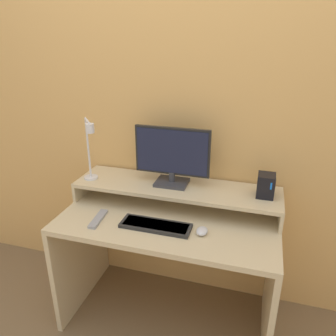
% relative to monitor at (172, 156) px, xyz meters
% --- Properties ---
extents(wall_back, '(6.00, 0.05, 2.50)m').
position_rel_monitor_xyz_m(wall_back, '(0.03, 0.17, 0.25)').
color(wall_back, '#E5AD60').
rests_on(wall_back, ground_plane).
extents(desk, '(1.20, 0.63, 0.71)m').
position_rel_monitor_xyz_m(desk, '(0.03, -0.18, -0.50)').
color(desk, beige).
rests_on(desk, ground_plane).
extents(monitor_shelf, '(1.20, 0.31, 0.12)m').
position_rel_monitor_xyz_m(monitor_shelf, '(0.03, -0.02, -0.19)').
color(monitor_shelf, beige).
rests_on(monitor_shelf, desk).
extents(monitor, '(0.44, 0.15, 0.34)m').
position_rel_monitor_xyz_m(monitor, '(0.00, 0.00, 0.00)').
color(monitor, '#38383D').
rests_on(monitor, monitor_shelf).
extents(desk_lamp, '(0.15, 0.17, 0.38)m').
position_rel_monitor_xyz_m(desk_lamp, '(-0.46, -0.11, 0.04)').
color(desk_lamp, silver).
rests_on(desk_lamp, monitor_shelf).
extents(router_dock, '(0.09, 0.10, 0.13)m').
position_rel_monitor_xyz_m(router_dock, '(0.53, -0.01, -0.11)').
color(router_dock, black).
rests_on(router_dock, monitor_shelf).
extents(keyboard, '(0.37, 0.13, 0.02)m').
position_rel_monitor_xyz_m(keyboard, '(-0.01, -0.29, -0.29)').
color(keyboard, '#282828').
rests_on(keyboard, desk).
extents(mouse, '(0.06, 0.08, 0.03)m').
position_rel_monitor_xyz_m(mouse, '(0.24, -0.28, -0.28)').
color(mouse, silver).
rests_on(mouse, desk).
extents(remote_control, '(0.06, 0.19, 0.02)m').
position_rel_monitor_xyz_m(remote_control, '(-0.33, -0.31, -0.29)').
color(remote_control, '#99999E').
rests_on(remote_control, desk).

